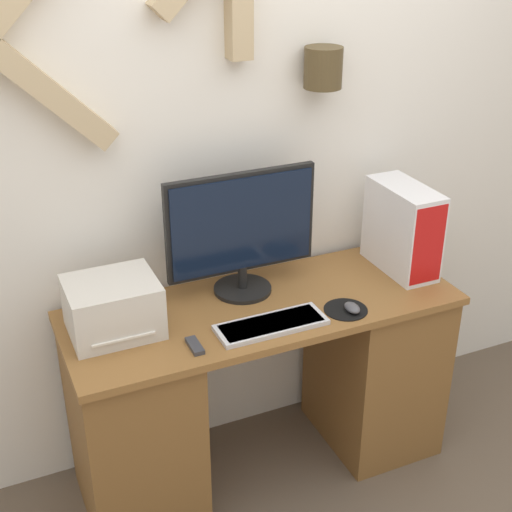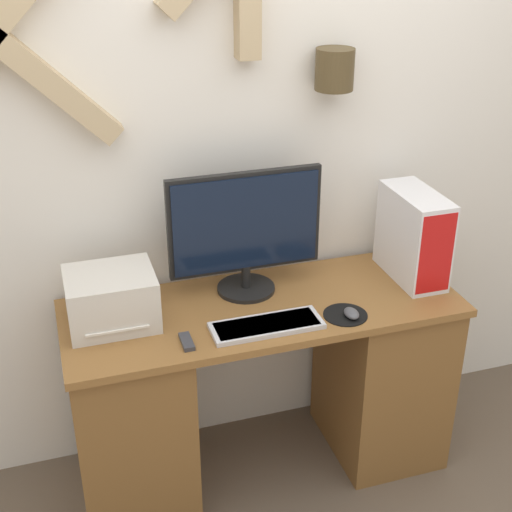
{
  "view_description": "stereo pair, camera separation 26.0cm",
  "coord_description": "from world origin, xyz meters",
  "px_view_note": "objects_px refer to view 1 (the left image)",
  "views": [
    {
      "loc": [
        -0.97,
        -1.84,
        2.18
      ],
      "look_at": [
        -0.03,
        0.28,
        1.01
      ],
      "focal_mm": 50.0,
      "sensor_mm": 36.0,
      "label": 1
    },
    {
      "loc": [
        -0.73,
        -1.93,
        2.18
      ],
      "look_at": [
        -0.03,
        0.28,
        1.01
      ],
      "focal_mm": 50.0,
      "sensor_mm": 36.0,
      "label": 2
    }
  ],
  "objects_px": {
    "mouse": "(352,308)",
    "keyboard": "(271,325)",
    "remote_control": "(195,346)",
    "printer": "(113,307)",
    "computer_tower": "(403,229)",
    "monitor": "(242,229)"
  },
  "relations": [
    {
      "from": "computer_tower",
      "to": "printer",
      "type": "height_order",
      "value": "computer_tower"
    },
    {
      "from": "mouse",
      "to": "printer",
      "type": "xyz_separation_m",
      "value": [
        -0.84,
        0.23,
        0.08
      ]
    },
    {
      "from": "monitor",
      "to": "mouse",
      "type": "relative_size",
      "value": 7.6
    },
    {
      "from": "keyboard",
      "to": "remote_control",
      "type": "bearing_deg",
      "value": -177.54
    },
    {
      "from": "printer",
      "to": "remote_control",
      "type": "xyz_separation_m",
      "value": [
        0.22,
        -0.22,
        -0.09
      ]
    },
    {
      "from": "keyboard",
      "to": "mouse",
      "type": "xyz_separation_m",
      "value": [
        0.32,
        -0.03,
        0.01
      ]
    },
    {
      "from": "printer",
      "to": "remote_control",
      "type": "relative_size",
      "value": 3.0
    },
    {
      "from": "mouse",
      "to": "keyboard",
      "type": "bearing_deg",
      "value": 174.68
    },
    {
      "from": "keyboard",
      "to": "printer",
      "type": "relative_size",
      "value": 1.29
    },
    {
      "from": "monitor",
      "to": "remote_control",
      "type": "height_order",
      "value": "monitor"
    },
    {
      "from": "computer_tower",
      "to": "remote_control",
      "type": "bearing_deg",
      "value": -167.89
    },
    {
      "from": "keyboard",
      "to": "remote_control",
      "type": "height_order",
      "value": "keyboard"
    },
    {
      "from": "computer_tower",
      "to": "printer",
      "type": "relative_size",
      "value": 1.15
    },
    {
      "from": "monitor",
      "to": "printer",
      "type": "relative_size",
      "value": 1.89
    },
    {
      "from": "monitor",
      "to": "printer",
      "type": "distance_m",
      "value": 0.56
    },
    {
      "from": "monitor",
      "to": "computer_tower",
      "type": "distance_m",
      "value": 0.68
    },
    {
      "from": "remote_control",
      "to": "printer",
      "type": "bearing_deg",
      "value": 135.82
    },
    {
      "from": "monitor",
      "to": "mouse",
      "type": "distance_m",
      "value": 0.51
    },
    {
      "from": "keyboard",
      "to": "remote_control",
      "type": "distance_m",
      "value": 0.3
    },
    {
      "from": "monitor",
      "to": "computer_tower",
      "type": "relative_size",
      "value": 1.64
    },
    {
      "from": "keyboard",
      "to": "printer",
      "type": "xyz_separation_m",
      "value": [
        -0.52,
        0.2,
        0.09
      ]
    },
    {
      "from": "monitor",
      "to": "remote_control",
      "type": "bearing_deg",
      "value": -135.29
    }
  ]
}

